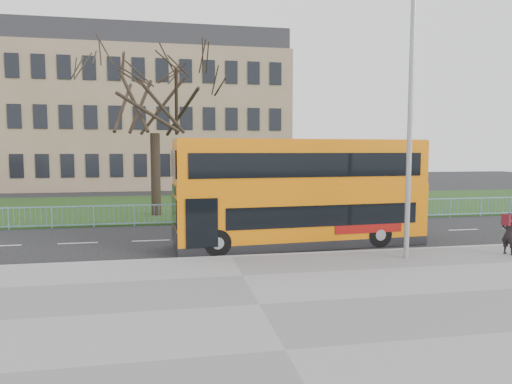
# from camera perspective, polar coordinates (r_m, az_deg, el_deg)

# --- Properties ---
(ground) EXTENTS (120.00, 120.00, 0.00)m
(ground) POSITION_cam_1_polar(r_m,az_deg,el_deg) (17.97, -3.69, -7.28)
(ground) COLOR black
(ground) RESTS_ON ground
(pavement) EXTENTS (80.00, 10.50, 0.12)m
(pavement) POSITION_cam_1_polar(r_m,az_deg,el_deg) (11.52, 0.40, -14.13)
(pavement) COLOR slate
(pavement) RESTS_ON ground
(kerb) EXTENTS (80.00, 0.20, 0.14)m
(kerb) POSITION_cam_1_polar(r_m,az_deg,el_deg) (16.45, -3.05, -8.19)
(kerb) COLOR gray
(kerb) RESTS_ON ground
(grass_verge) EXTENTS (80.00, 15.40, 0.08)m
(grass_verge) POSITION_cam_1_polar(r_m,az_deg,el_deg) (32.02, -6.71, -1.74)
(grass_verge) COLOR #1C3714
(grass_verge) RESTS_ON ground
(guard_railing) EXTENTS (40.00, 0.12, 1.10)m
(guard_railing) POSITION_cam_1_polar(r_m,az_deg,el_deg) (24.34, -5.53, -2.70)
(guard_railing) COLOR #72A7CB
(guard_railing) RESTS_ON ground
(bare_tree) EXTENTS (8.03, 8.03, 11.47)m
(bare_tree) POSITION_cam_1_polar(r_m,az_deg,el_deg) (27.51, -12.57, 9.10)
(bare_tree) COLOR black
(bare_tree) RESTS_ON grass_verge
(civic_building) EXTENTS (30.00, 15.00, 14.00)m
(civic_building) POSITION_cam_1_polar(r_m,az_deg,el_deg) (52.61, -13.80, 8.43)
(civic_building) COLOR #826E52
(civic_building) RESTS_ON ground
(yellow_bus) EXTENTS (10.32, 3.12, 4.27)m
(yellow_bus) POSITION_cam_1_polar(r_m,az_deg,el_deg) (18.61, 5.66, 0.27)
(yellow_bus) COLOR orange
(yellow_bus) RESTS_ON ground
(pedestrian) EXTENTS (0.54, 0.65, 1.53)m
(pedestrian) POSITION_cam_1_polar(r_m,az_deg,el_deg) (18.93, 29.09, -4.56)
(pedestrian) COLOR black
(pedestrian) RESTS_ON pavement
(street_lamp) EXTENTS (1.90, 0.33, 8.94)m
(street_lamp) POSITION_cam_1_polar(r_m,az_deg,el_deg) (16.59, 18.39, 8.90)
(street_lamp) COLOR gray
(street_lamp) RESTS_ON pavement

